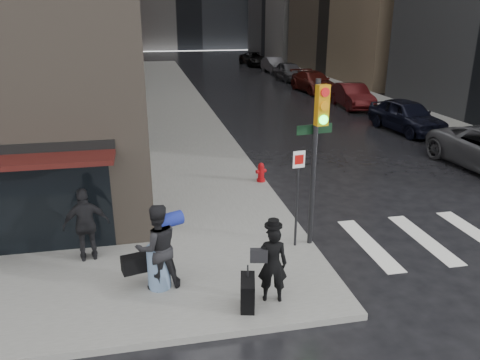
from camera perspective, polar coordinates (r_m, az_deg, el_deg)
The scene contains 14 objects.
ground at distance 10.97m, azimuth 0.89°, elevation -11.90°, with size 140.00×140.00×0.00m, color black.
sidewalk_left at distance 36.63m, azimuth -8.34°, elevation 10.49°, with size 4.00×50.00×0.15m, color slate.
sidewalk_right at distance 39.74m, azimuth 11.84°, elevation 10.98°, with size 3.00×50.00×0.15m, color slate.
man_overcoat at distance 9.54m, azimuth 3.35°, elevation -10.74°, with size 1.11×0.88×1.84m.
man_jeans at distance 10.08m, azimuth -10.10°, elevation -8.03°, with size 1.40×0.92×1.92m.
man_greycoat at distance 11.63m, azimuth -18.24°, elevation -5.18°, with size 1.12×0.60×1.81m.
traffic_light at distance 11.28m, azimuth 9.21°, elevation 4.53°, with size 1.04×0.54×4.19m.
fire_hydrant at distance 16.45m, azimuth 2.57°, elevation 0.85°, with size 0.39×0.30×0.68m.
parked_car_1 at distance 25.64m, azimuth 19.64°, elevation 7.41°, with size 1.95×4.84×1.65m, color black.
parked_car_2 at distance 31.47m, azimuth 13.54°, elevation 9.95°, with size 1.61×4.60×1.52m, color #3A0B0C.
parked_car_3 at distance 37.48m, azimuth 8.95°, elevation 11.74°, with size 2.17×5.35×1.55m, color #42100D.
parked_car_4 at distance 43.77m, azimuth 6.04°, elevation 13.03°, with size 1.95×4.85×1.65m, color #3F3F44.
parked_car_5 at distance 50.25m, azimuth 4.16°, elevation 13.84°, with size 1.60×4.60×1.51m, color #4D4D52.
parked_car_6 at distance 56.56m, azimuth 1.81°, elevation 14.52°, with size 2.52×5.47×1.52m, color black.
Camera 1 is at (-2.03, -9.14, 5.73)m, focal length 35.00 mm.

